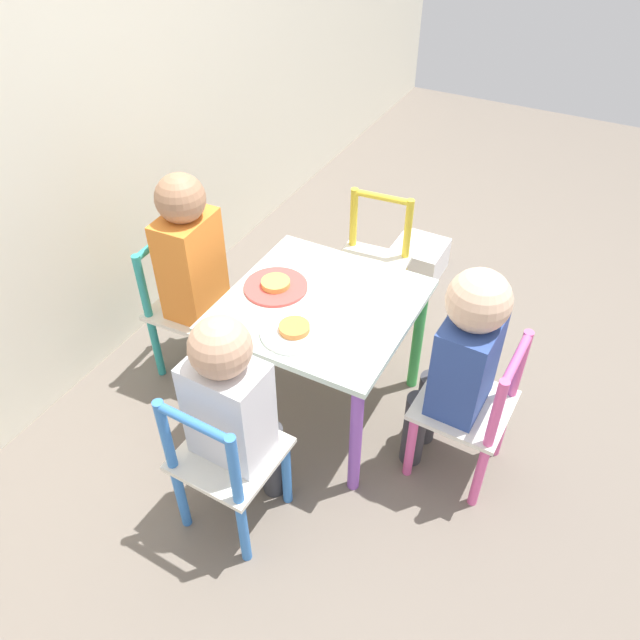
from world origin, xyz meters
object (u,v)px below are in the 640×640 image
(chair_pink, at_px, (471,412))
(storage_bin, at_px, (419,258))
(chair_yellow, at_px, (371,267))
(plate_back, at_px, (276,286))
(child_back, at_px, (195,265))
(plate_left, at_px, (294,331))
(kids_table, at_px, (320,321))
(chair_teal, at_px, (188,309))
(child_front, at_px, (461,357))
(child_left, at_px, (233,405))
(chair_blue, at_px, (225,464))

(chair_pink, bearing_deg, storage_bin, -149.39)
(chair_yellow, bearing_deg, plate_back, -107.38)
(child_back, relative_size, plate_left, 3.95)
(kids_table, xyz_separation_m, chair_teal, (-0.02, 0.50, -0.13))
(child_front, bearing_deg, child_left, -45.01)
(storage_bin, bearing_deg, child_left, 178.77)
(kids_table, height_order, chair_teal, chair_teal)
(chair_teal, bearing_deg, chair_yellow, -43.61)
(chair_blue, distance_m, chair_pink, 0.71)
(plate_back, bearing_deg, chair_yellow, -11.96)
(chair_teal, xyz_separation_m, plate_back, (0.02, -0.35, 0.21))
(chair_teal, xyz_separation_m, chair_pink, (0.00, -1.01, 0.00))
(child_left, relative_size, child_front, 0.98)
(chair_pink, bearing_deg, kids_table, -90.00)
(chair_pink, relative_size, plate_left, 2.64)
(kids_table, relative_size, child_left, 0.77)
(chair_pink, bearing_deg, plate_back, -89.47)
(storage_bin, bearing_deg, child_back, 153.44)
(chair_pink, bearing_deg, child_front, -90.00)
(plate_back, xyz_separation_m, storage_bin, (0.89, -0.17, -0.39))
(storage_bin, bearing_deg, kids_table, 179.21)
(child_front, bearing_deg, plate_left, -70.64)
(chair_blue, bearing_deg, plate_back, -72.85)
(kids_table, height_order, child_front, child_front)
(chair_blue, distance_m, child_back, 0.68)
(chair_teal, height_order, chair_yellow, same)
(chair_teal, relative_size, storage_bin, 2.36)
(chair_pink, height_order, child_front, child_front)
(kids_table, height_order, plate_back, plate_back)
(chair_teal, distance_m, chair_yellow, 0.70)
(chair_teal, relative_size, child_front, 0.71)
(chair_blue, bearing_deg, child_left, -90.00)
(kids_table, distance_m, chair_pink, 0.52)
(child_back, bearing_deg, child_left, -137.27)
(kids_table, height_order, storage_bin, kids_table)
(chair_yellow, xyz_separation_m, child_back, (-0.52, 0.40, 0.20))
(plate_back, bearing_deg, chair_pink, -91.74)
(child_back, height_order, child_front, child_back)
(kids_table, bearing_deg, chair_yellow, 5.42)
(chair_yellow, height_order, plate_left, chair_yellow)
(child_back, xyz_separation_m, plate_left, (-0.13, -0.44, 0.01))
(child_left, height_order, plate_back, child_left)
(storage_bin, bearing_deg, chair_pink, -151.67)
(chair_yellow, distance_m, child_back, 0.69)
(chair_yellow, height_order, plate_back, chair_yellow)
(plate_left, bearing_deg, chair_pink, -75.12)
(chair_teal, bearing_deg, chair_blue, -137.39)
(plate_left, bearing_deg, chair_yellow, 4.15)
(child_front, xyz_separation_m, plate_back, (0.02, 0.60, 0.02))
(chair_pink, distance_m, child_left, 0.69)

